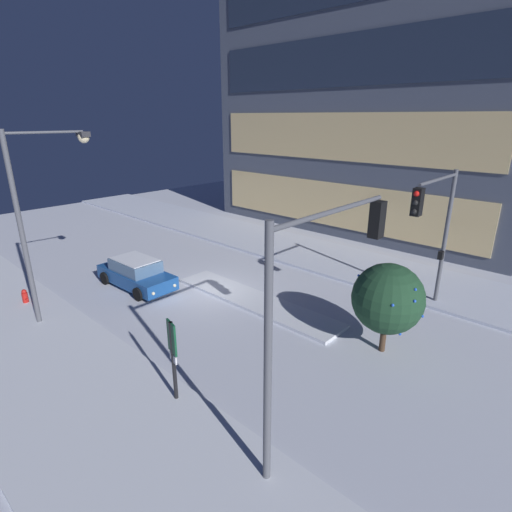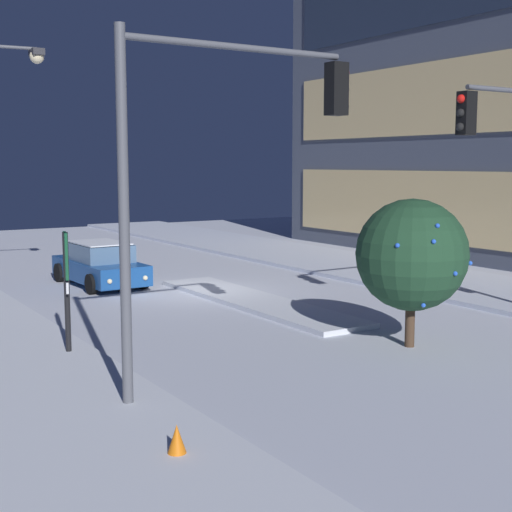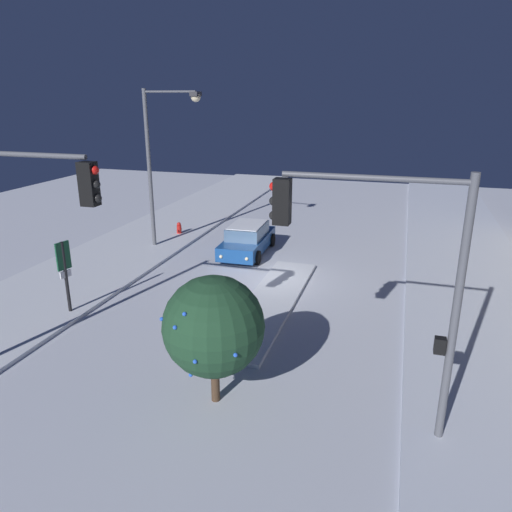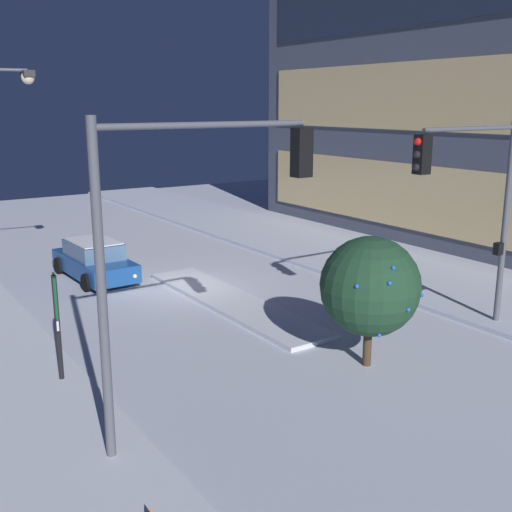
% 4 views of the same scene
% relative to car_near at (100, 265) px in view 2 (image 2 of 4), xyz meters
% --- Properties ---
extents(ground, '(52.00, 52.00, 0.00)m').
position_rel_car_near_xyz_m(ground, '(3.16, 2.13, -0.71)').
color(ground, silver).
extents(curb_strip_far, '(52.00, 5.20, 0.14)m').
position_rel_car_near_xyz_m(curb_strip_far, '(3.16, 10.19, -0.64)').
color(curb_strip_far, silver).
rests_on(curb_strip_far, ground).
extents(median_strip, '(9.00, 1.80, 0.14)m').
position_rel_car_near_xyz_m(median_strip, '(5.63, 2.73, -0.64)').
color(median_strip, silver).
rests_on(median_strip, ground).
extents(car_near, '(4.66, 2.14, 1.49)m').
position_rel_car_near_xyz_m(car_near, '(0.00, 0.00, 0.00)').
color(car_near, '#19478C').
rests_on(car_near, ground).
extents(traffic_light_corner_near_right, '(0.32, 4.78, 6.38)m').
position_rel_car_near_xyz_m(traffic_light_corner_near_right, '(12.44, -2.28, 3.75)').
color(traffic_light_corner_near_right, '#565960').
rests_on(traffic_light_corner_near_right, ground).
extents(parking_info_sign, '(0.55, 0.19, 2.72)m').
position_rel_car_near_xyz_m(parking_info_sign, '(8.59, -3.90, 1.02)').
color(parking_info_sign, black).
rests_on(parking_info_sign, ground).
extents(decorated_tree_median, '(2.57, 2.53, 3.38)m').
position_rel_car_near_xyz_m(decorated_tree_median, '(11.85, 2.98, 1.40)').
color(decorated_tree_median, '#473323').
rests_on(decorated_tree_median, ground).
extents(construction_cone, '(0.36, 0.36, 0.55)m').
position_rel_car_near_xyz_m(construction_cone, '(14.84, -4.39, -0.44)').
color(construction_cone, orange).
rests_on(construction_cone, ground).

